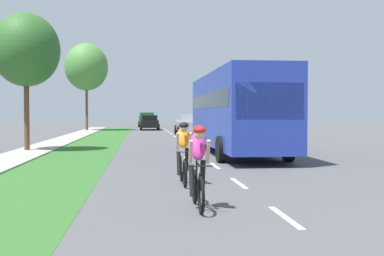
# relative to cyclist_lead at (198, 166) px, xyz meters

# --- Properties ---
(ground_plane) EXTENTS (120.00, 120.00, 0.00)m
(ground_plane) POSITION_rel_cyclist_lead_xyz_m (1.43, 13.14, -0.81)
(ground_plane) COLOR #4C4C4F
(grass_verge) EXTENTS (2.98, 70.00, 0.01)m
(grass_verge) POSITION_rel_cyclist_lead_xyz_m (-3.68, 13.14, -0.81)
(grass_verge) COLOR #2D6026
(grass_verge) RESTS_ON ground_plane
(sidewalk_concrete) EXTENTS (1.85, 70.00, 0.10)m
(sidewalk_concrete) POSITION_rel_cyclist_lead_xyz_m (-6.10, 13.14, -0.81)
(sidewalk_concrete) COLOR #9E998E
(sidewalk_concrete) RESTS_ON ground_plane
(lane_markings_center) EXTENTS (0.12, 53.80, 0.01)m
(lane_markings_center) POSITION_rel_cyclist_lead_xyz_m (1.43, 17.14, -0.81)
(lane_markings_center) COLOR white
(lane_markings_center) RESTS_ON ground_plane
(cyclist_lead) EXTENTS (0.42, 1.72, 1.58)m
(cyclist_lead) POSITION_rel_cyclist_lead_xyz_m (0.00, 0.00, 0.00)
(cyclist_lead) COLOR black
(cyclist_lead) RESTS_ON ground_plane
(cyclist_trailing) EXTENTS (0.42, 1.72, 1.58)m
(cyclist_trailing) POSITION_rel_cyclist_lead_xyz_m (-0.01, 3.08, 0.00)
(cyclist_trailing) COLOR black
(cyclist_trailing) RESTS_ON ground_plane
(bus_blue) EXTENTS (2.78, 11.60, 3.48)m
(bus_blue) POSITION_rel_cyclist_lead_xyz_m (3.05, 11.92, 1.17)
(bus_blue) COLOR #23389E
(bus_blue) RESTS_ON ground_plane
(pickup_silver) EXTENTS (2.22, 5.10, 1.64)m
(pickup_silver) POSITION_rel_cyclist_lead_xyz_m (2.77, 28.87, 0.02)
(pickup_silver) COLOR #A5A8AD
(pickup_silver) RESTS_ON ground_plane
(sedan_black) EXTENTS (1.98, 4.30, 1.52)m
(sedan_black) POSITION_rel_cyclist_lead_xyz_m (-0.23, 40.69, -0.04)
(sedan_black) COLOR black
(sedan_black) RESTS_ON ground_plane
(suv_dark_green) EXTENTS (2.15, 4.70, 1.79)m
(suv_dark_green) POSITION_rel_cyclist_lead_xyz_m (-0.40, 50.91, 0.14)
(suv_dark_green) COLOR #194C2D
(suv_dark_green) RESTS_ON ground_plane
(street_tree_near) EXTENTS (3.13, 3.13, 6.46)m
(street_tree_near) POSITION_rel_cyclist_lead_xyz_m (-6.41, 14.22, 3.91)
(street_tree_near) COLOR brown
(street_tree_near) RESTS_ON ground_plane
(street_tree_far) EXTENTS (4.26, 4.26, 8.67)m
(street_tree_far) POSITION_rel_cyclist_lead_xyz_m (-6.49, 39.58, 5.50)
(street_tree_far) COLOR brown
(street_tree_far) RESTS_ON ground_plane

